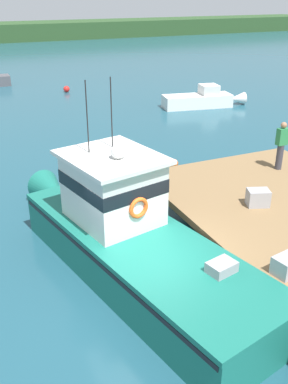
% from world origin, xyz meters
% --- Properties ---
extents(ground_plane, '(200.00, 200.00, 0.00)m').
position_xyz_m(ground_plane, '(0.00, 0.00, 0.00)').
color(ground_plane, '#1E4C5B').
extents(main_fishing_boat, '(4.18, 9.96, 4.80)m').
position_xyz_m(main_fishing_boat, '(0.08, 1.15, 1.01)').
color(main_fishing_boat, '#196B5B').
rests_on(main_fishing_boat, ground).
extents(crate_stack_mid_dock, '(0.67, 0.54, 0.41)m').
position_xyz_m(crate_stack_mid_dock, '(2.46, -2.03, 1.40)').
color(crate_stack_mid_dock, '#9E9EA3').
rests_on(crate_stack_mid_dock, dock).
extents(crate_single_far, '(0.72, 0.62, 0.47)m').
position_xyz_m(crate_single_far, '(3.93, 0.87, 1.44)').
color(crate_single_far, '#9E9EA3').
rests_on(crate_single_far, dock).
extents(deckhand_by_the_boat, '(0.36, 0.22, 1.63)m').
position_xyz_m(deckhand_by_the_boat, '(6.29, 2.82, 2.06)').
color(deckhand_by_the_boat, '#383842').
rests_on(deckhand_by_the_boat, dock).
extents(moored_boat_outer_mooring, '(5.49, 2.10, 1.37)m').
position_xyz_m(moored_boat_outer_mooring, '(11.07, 15.48, 0.47)').
color(moored_boat_outer_mooring, white).
rests_on(moored_boat_outer_mooring, ground).
extents(mooring_buoy_spare_mooring, '(0.36, 0.36, 0.36)m').
position_xyz_m(mooring_buoy_spare_mooring, '(4.57, 7.04, 0.18)').
color(mooring_buoy_spare_mooring, '#EA5B19').
rests_on(mooring_buoy_spare_mooring, ground).
extents(mooring_buoy_inshore, '(0.44, 0.44, 0.44)m').
position_xyz_m(mooring_buoy_inshore, '(4.38, 23.33, 0.22)').
color(mooring_buoy_inshore, red).
rests_on(mooring_buoy_inshore, ground).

